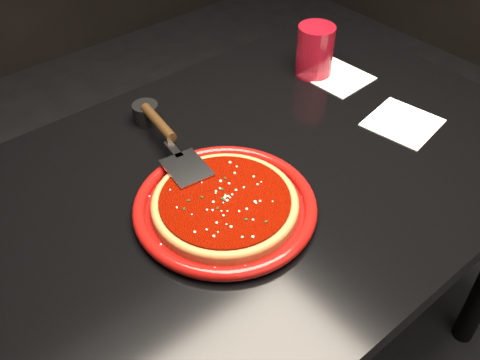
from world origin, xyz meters
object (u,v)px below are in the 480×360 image
object	(u,v)px
cup	(315,51)
ramekin	(146,113)
pizza_server	(172,142)
table	(257,281)
plate	(225,206)

from	to	relation	value
cup	ramekin	world-z (taller)	cup
pizza_server	cup	xyz separation A→B (m)	(0.45, 0.05, 0.02)
pizza_server	cup	world-z (taller)	cup
table	ramekin	world-z (taller)	ramekin
plate	cup	xyz separation A→B (m)	(0.46, 0.23, 0.05)
ramekin	table	bearing A→B (deg)	-71.12
table	pizza_server	world-z (taller)	pizza_server
table	plate	size ratio (longest dim) A/B	3.64
plate	cup	size ratio (longest dim) A/B	2.68
plate	ramekin	distance (m)	0.33
plate	pizza_server	size ratio (longest dim) A/B	1.07
pizza_server	cup	bearing A→B (deg)	13.81
pizza_server	ramekin	distance (m)	0.14
plate	ramekin	bearing A→B (deg)	82.79
plate	pizza_server	xyz separation A→B (m)	(0.01, 0.18, 0.03)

